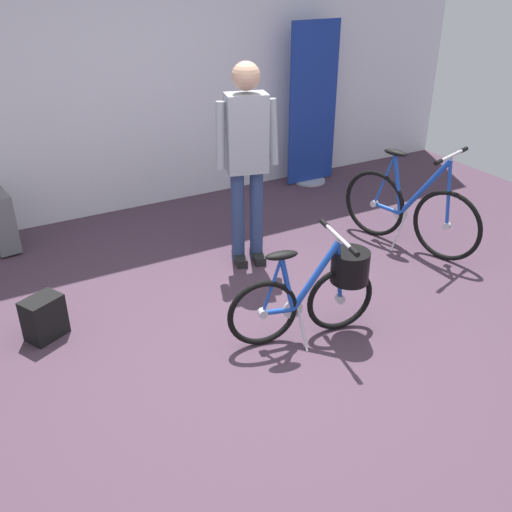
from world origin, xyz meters
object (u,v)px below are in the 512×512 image
Objects in this scene: rolling_suitcase at (1,221)px; backpack_on_floor at (44,318)px; floor_banner_stand at (313,114)px; visitor_near_wall at (247,154)px; folding_bike_foreground at (321,287)px; display_bike_left at (409,210)px.

rolling_suitcase is 1.53m from backpack_on_floor.
floor_banner_stand is 2.11× the size of rolling_suitcase.
visitor_near_wall is 5.29× the size of backpack_on_floor.
folding_bike_foreground is 1.34m from visitor_near_wall.
folding_bike_foreground is 1.89m from backpack_on_floor.
display_bike_left is at bearing -2.76° from backpack_on_floor.
display_bike_left is at bearing 26.68° from folding_bike_foreground.
visitor_near_wall reaches higher than rolling_suitcase.
backpack_on_floor is (0.04, -1.52, -0.13)m from rolling_suitcase.
folding_bike_foreground is (-1.63, -2.53, -0.42)m from floor_banner_stand.
rolling_suitcase is (-1.71, 2.41, -0.08)m from folding_bike_foreground.
visitor_near_wall reaches higher than display_bike_left.
folding_bike_foreground is 2.95m from rolling_suitcase.
display_bike_left is 3.13m from backpack_on_floor.
display_bike_left reaches higher than rolling_suitcase.
floor_banner_stand reaches higher than visitor_near_wall.
backpack_on_floor is at bearing 177.24° from display_bike_left.
folding_bike_foreground is at bearing -54.67° from rolling_suitcase.
visitor_near_wall reaches higher than folding_bike_foreground.
rolling_suitcase is at bearing 146.21° from visitor_near_wall.
folding_bike_foreground is 1.63m from display_bike_left.
rolling_suitcase is at bearing 91.57° from backpack_on_floor.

